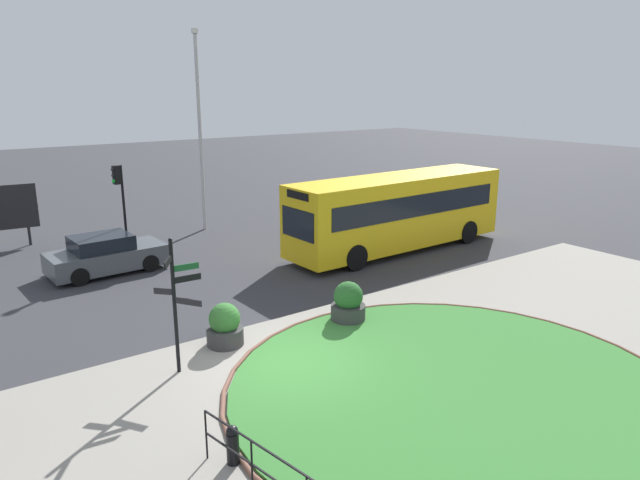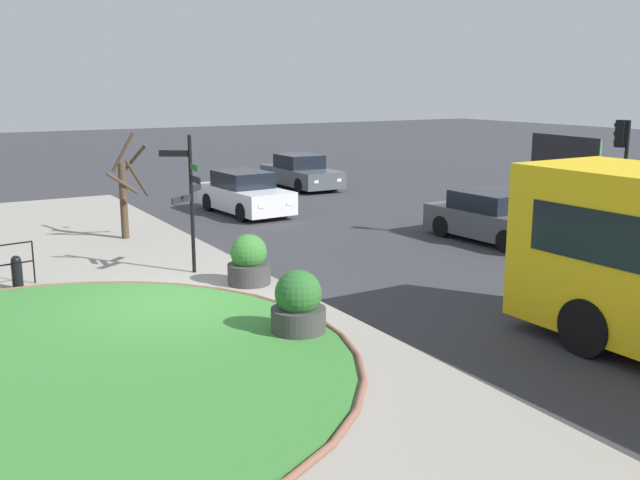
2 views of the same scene
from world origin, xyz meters
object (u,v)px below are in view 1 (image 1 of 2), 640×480
Objects in this scene: signpost_directional at (177,297)px; bus_yellow at (398,211)px; traffic_light_near at (119,187)px; planter_kerbside at (225,327)px; bollard_foreground at (233,445)px; car_trailing at (106,255)px; planter_near_signpost at (348,304)px; lamppost_tall at (200,126)px.

bus_yellow is at bearing 23.33° from signpost_directional.
traffic_light_near is 11.65m from planter_kerbside.
bus_yellow reaches higher than bollard_foreground.
bus_yellow is 2.42× the size of car_trailing.
bollard_foreground is 15.24m from bus_yellow.
signpost_directional reaches higher than bus_yellow.
planter_near_signpost is (2.70, -12.12, -2.01)m from traffic_light_near.
planter_near_signpost is (-6.49, -4.94, -1.12)m from bus_yellow.
planter_near_signpost is at bearing 34.42° from bollard_foreground.
planter_kerbside is (-3.62, 0.68, -0.03)m from planter_near_signpost.
car_trailing is at bearing 116.23° from planter_near_signpost.
signpost_directional is 14.97m from lamppost_tall.
traffic_light_near is at bearing 85.38° from planter_kerbside.
bollard_foreground is 5.14m from planter_kerbside.
traffic_light_near reaches higher than bus_yellow.
traffic_light_near is at bearing -39.66° from bus_yellow.
car_trailing is 4.13m from traffic_light_near.
car_trailing is at bearing -144.47° from lamppost_tall.
planter_kerbside reaches higher than bollard_foreground.
bollard_foreground is 0.09× the size of lamppost_tall.
lamppost_tall is 14.02m from planter_kerbside.
planter_kerbside is (-0.92, -11.44, -2.04)m from traffic_light_near.
bollard_foreground is 16.53m from traffic_light_near.
signpost_directional is 2.71× the size of planter_near_signpost.
planter_near_signpost is at bearing -96.45° from lamppost_tall.
signpost_directional is at bearing -153.62° from planter_kerbside.
car_trailing is (-10.84, 3.90, -1.00)m from bus_yellow.
car_trailing is 0.46× the size of lamppost_tall.
traffic_light_near is 12.58m from planter_near_signpost.
bollard_foreground is at bearing -99.01° from signpost_directional.
signpost_directional is 0.96× the size of traffic_light_near.
signpost_directional reaches higher than car_trailing.
bus_yellow reaches higher than car_trailing.
planter_kerbside is at bearing -88.17° from car_trailing.
lamppost_tall is at bearing -59.72° from bus_yellow.
bollard_foreground is at bearing -145.58° from planter_near_signpost.
car_trailing is 1.21× the size of traffic_light_near.
planter_kerbside is at bearing 64.91° from bollard_foreground.
planter_near_signpost is (5.19, 0.09, -1.39)m from signpost_directional.
bollard_foreground is (-0.62, -3.88, -1.54)m from signpost_directional.
planter_near_signpost is at bearing 35.63° from bus_yellow.
planter_kerbside is (1.56, 0.78, -1.42)m from signpost_directional.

